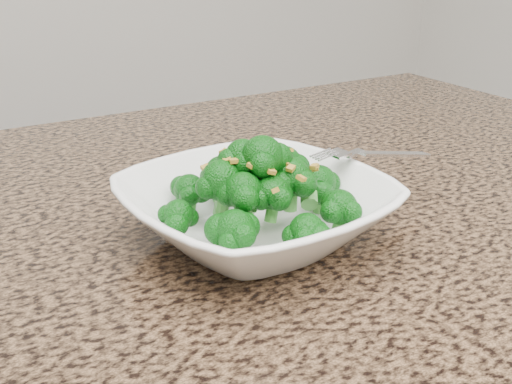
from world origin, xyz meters
TOP-DOWN VIEW (x-y plane):
  - granite_counter at (0.00, 0.30)m, footprint 1.64×1.04m
  - bowl at (0.15, 0.31)m, footprint 0.27×0.27m
  - broccoli_pile at (0.15, 0.31)m, footprint 0.22×0.22m
  - garlic_topping at (0.15, 0.31)m, footprint 0.13×0.13m
  - fork at (0.27, 0.32)m, footprint 0.18×0.05m

SIDE VIEW (x-z plane):
  - granite_counter at x=0.00m, z-range 0.87..0.90m
  - bowl at x=0.15m, z-range 0.90..0.96m
  - fork at x=0.27m, z-range 0.96..0.97m
  - broccoli_pile at x=0.15m, z-range 0.96..1.03m
  - garlic_topping at x=0.15m, z-range 1.03..1.03m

